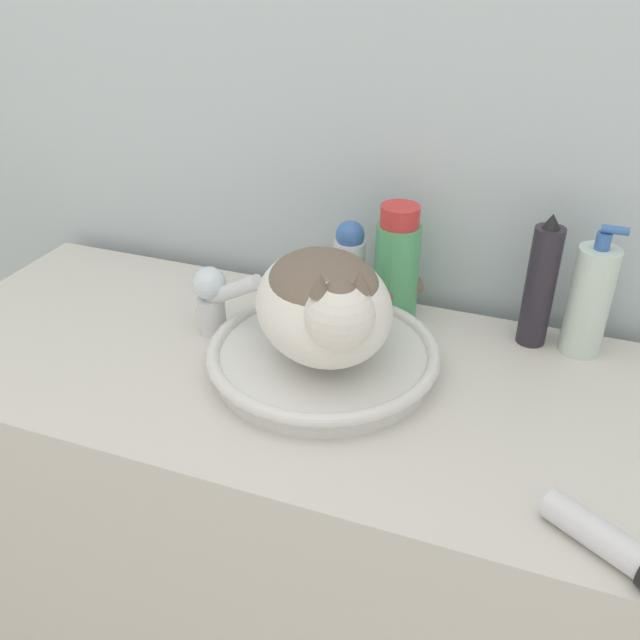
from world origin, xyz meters
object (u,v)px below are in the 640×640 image
object	(u,v)px
lotion_bottle_white	(349,266)
hairspray_can_black	(540,285)
mouthwash_bottle	(397,266)
faucet	(215,297)
cat	(326,301)
cream_tube	(604,539)
soap_pump_bottle	(590,300)

from	to	relation	value
lotion_bottle_white	hairspray_can_black	bearing A→B (deg)	0.00
mouthwash_bottle	hairspray_can_black	bearing A→B (deg)	0.00
faucet	hairspray_can_black	distance (m)	0.50
cat	hairspray_can_black	bearing A→B (deg)	93.10
mouthwash_bottle	lotion_bottle_white	distance (m)	0.08
mouthwash_bottle	cream_tube	size ratio (longest dim) A/B	1.48
cream_tube	hairspray_can_black	bearing A→B (deg)	105.48
faucet	lotion_bottle_white	bearing A→B (deg)	51.24
cream_tube	lotion_bottle_white	bearing A→B (deg)	136.02
mouthwash_bottle	lotion_bottle_white	bearing A→B (deg)	-180.00
faucet	cream_tube	distance (m)	0.64
faucet	mouthwash_bottle	world-z (taller)	mouthwash_bottle
cat	cream_tube	distance (m)	0.45
hairspray_can_black	cream_tube	size ratio (longest dim) A/B	1.61
hairspray_can_black	cream_tube	distance (m)	0.42
hairspray_can_black	cream_tube	xyz separation A→B (m)	(0.11, -0.40, -0.08)
faucet	lotion_bottle_white	distance (m)	0.23
mouthwash_bottle	cream_tube	bearing A→B (deg)	-50.14
cat	cream_tube	world-z (taller)	cat
hairspray_can_black	soap_pump_bottle	distance (m)	0.07
cat	soap_pump_bottle	distance (m)	0.40
cat	faucet	size ratio (longest dim) A/B	2.96
faucet	hairspray_can_black	bearing A→B (deg)	27.39
hairspray_can_black	mouthwash_bottle	size ratio (longest dim) A/B	1.09
lotion_bottle_white	cream_tube	bearing A→B (deg)	-43.98
faucet	cat	bearing A→B (deg)	-1.49
soap_pump_bottle	cream_tube	world-z (taller)	soap_pump_bottle
cat	hairspray_can_black	size ratio (longest dim) A/B	1.74
soap_pump_bottle	faucet	bearing A→B (deg)	-164.47
lotion_bottle_white	cream_tube	xyz separation A→B (m)	(0.41, -0.40, -0.06)
soap_pump_bottle	cream_tube	distance (m)	0.41
faucet	soap_pump_bottle	distance (m)	0.57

